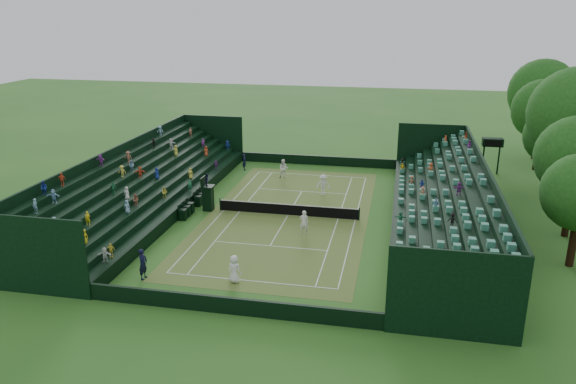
% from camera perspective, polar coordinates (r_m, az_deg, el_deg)
% --- Properties ---
extents(ground, '(160.00, 160.00, 0.00)m').
position_cam_1_polar(ground, '(45.87, 0.00, -2.37)').
color(ground, '#28631F').
rests_on(ground, ground).
extents(court_surface, '(12.97, 26.77, 0.01)m').
position_cam_1_polar(court_surface, '(45.87, 0.00, -2.37)').
color(court_surface, '#417E2A').
rests_on(court_surface, ground).
extents(perimeter_wall_north, '(17.17, 0.20, 1.00)m').
position_cam_1_polar(perimeter_wall_north, '(60.65, 3.00, 3.23)').
color(perimeter_wall_north, black).
rests_on(perimeter_wall_north, ground).
extents(perimeter_wall_south, '(17.17, 0.20, 1.00)m').
position_cam_1_polar(perimeter_wall_south, '(31.67, -5.87, -11.42)').
color(perimeter_wall_south, black).
rests_on(perimeter_wall_south, ground).
extents(perimeter_wall_east, '(0.20, 31.77, 1.00)m').
position_cam_1_polar(perimeter_wall_east, '(44.88, 10.68, -2.49)').
color(perimeter_wall_east, black).
rests_on(perimeter_wall_east, ground).
extents(perimeter_wall_west, '(0.20, 31.77, 1.00)m').
position_cam_1_polar(perimeter_wall_west, '(48.02, -9.97, -1.07)').
color(perimeter_wall_west, black).
rests_on(perimeter_wall_west, ground).
extents(north_grandstand, '(6.60, 32.00, 4.90)m').
position_cam_1_polar(north_grandstand, '(44.72, 16.12, -1.56)').
color(north_grandstand, black).
rests_on(north_grandstand, ground).
extents(south_grandstand, '(6.60, 32.00, 4.90)m').
position_cam_1_polar(south_grandstand, '(49.34, -14.57, 0.41)').
color(south_grandstand, black).
rests_on(south_grandstand, ground).
extents(tennis_net, '(11.67, 0.10, 1.06)m').
position_cam_1_polar(tennis_net, '(45.69, 0.00, -1.76)').
color(tennis_net, black).
rests_on(tennis_net, ground).
extents(scoreboard_tower, '(2.00, 1.00, 3.70)m').
position_cam_1_polar(scoreboard_tower, '(60.22, 20.06, 4.63)').
color(scoreboard_tower, black).
rests_on(scoreboard_tower, ground).
extents(tree_row, '(9.56, 34.97, 11.82)m').
position_cam_1_polar(tree_row, '(55.59, 25.81, 6.75)').
color(tree_row, black).
rests_on(tree_row, ground).
extents(umpire_chair, '(1.01, 1.01, 3.18)m').
position_cam_1_polar(umpire_chair, '(47.06, -8.15, -0.27)').
color(umpire_chair, black).
rests_on(umpire_chair, ground).
extents(courtside_chairs, '(0.59, 5.56, 1.28)m').
position_cam_1_polar(courtside_chairs, '(47.69, -9.54, -1.20)').
color(courtside_chairs, black).
rests_on(courtside_chairs, ground).
extents(player_near_west, '(0.99, 0.77, 1.79)m').
position_cam_1_polar(player_near_west, '(34.81, -5.48, -7.80)').
color(player_near_west, white).
rests_on(player_near_west, ground).
extents(player_near_east, '(0.74, 0.54, 1.87)m').
position_cam_1_polar(player_near_east, '(41.84, 1.63, -3.09)').
color(player_near_east, white).
rests_on(player_near_east, ground).
extents(player_far_west, '(0.99, 0.81, 1.91)m').
position_cam_1_polar(player_far_west, '(55.70, -0.44, 2.39)').
color(player_far_west, white).
rests_on(player_far_west, ground).
extents(player_far_east, '(1.33, 0.90, 1.90)m').
position_cam_1_polar(player_far_east, '(50.69, 3.59, 0.74)').
color(player_far_east, white).
rests_on(player_far_east, ground).
extents(line_judge_north, '(0.59, 0.73, 1.73)m').
position_cam_1_polar(line_judge_north, '(58.68, -4.45, 3.06)').
color(line_judge_north, black).
rests_on(line_judge_north, ground).
extents(line_judge_south, '(0.54, 0.77, 2.00)m').
position_cam_1_polar(line_judge_south, '(36.20, -14.52, -7.09)').
color(line_judge_south, black).
rests_on(line_judge_south, ground).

